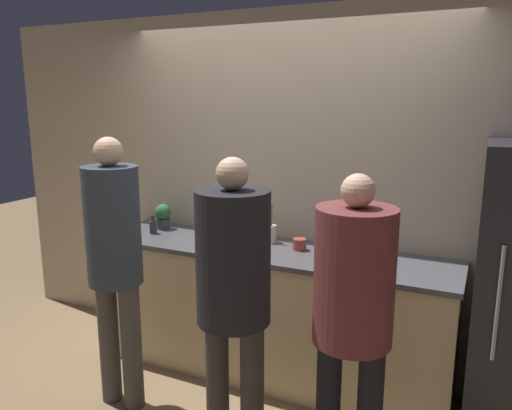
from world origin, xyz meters
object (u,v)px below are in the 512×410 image
Objects in this scene: utensil_crock at (270,233)px; person_center at (233,281)px; fruit_bowl at (220,234)px; person_right at (353,301)px; cup_red at (300,244)px; potted_plant at (163,215)px; person_left at (114,252)px; bottle_dark at (153,226)px; bottle_red at (331,252)px; bottle_clear at (239,237)px.

person_center is at bearing -77.03° from utensil_crock.
person_right is at bearing -33.32° from fruit_bowl.
potted_plant reaches higher than cup_red.
person_left is at bearing -126.47° from utensil_crock.
cup_red is (1.18, 0.08, -0.02)m from bottle_dark.
bottle_red is 1.48m from potted_plant.
person_right is at bearing -54.59° from cup_red.
person_center reaches higher than bottle_dark.
utensil_crock is at bearing 0.72° from potted_plant.
person_right reaches higher than cup_red.
utensil_crock is at bearing 102.97° from person_center.
person_center is at bearing -111.40° from bottle_red.
potted_plant is at bearing -179.28° from utensil_crock.
bottle_clear is 1.02× the size of potted_plant.
bottle_dark is (-0.92, -0.16, -0.02)m from utensil_crock.
person_center is 0.93m from cup_red.
cup_red is at bearing 41.50° from person_left.
utensil_crock reaches higher than bottle_red.
person_right reaches higher than potted_plant.
bottle_clear reaches higher than bottle_red.
person_left is at bearing -151.29° from bottle_red.
cup_red is at bearing 88.42° from person_center.
bottle_red is 1.76× the size of cup_red.
potted_plant is (-0.01, 0.15, 0.05)m from bottle_dark.
bottle_clear reaches higher than fruit_bowl.
bottle_red is (1.20, 0.66, -0.03)m from person_left.
bottle_clear is 0.43m from cup_red.
bottle_red is at bearing -8.92° from potted_plant.
bottle_dark is at bearing 176.96° from bottle_red.
person_left reaches higher than bottle_clear.
bottle_dark is 1.18m from cup_red.
person_left is at bearing -73.14° from potted_plant.
person_left reaches higher than cup_red.
person_right is at bearing -64.83° from bottle_red.
person_center reaches higher than utensil_crock.
person_center is 10.32× the size of bottle_red.
person_center is at bearing -91.58° from cup_red.
potted_plant is (-1.47, 0.23, 0.04)m from bottle_red.
person_right reaches higher than fruit_bowl.
person_right is 1.43m from fruit_bowl.
cup_red is (0.26, -0.08, -0.03)m from utensil_crock.
person_left is at bearing -70.81° from bottle_dark.
person_center reaches higher than potted_plant.
utensil_crock is (-0.85, 0.91, 0.02)m from person_right.
fruit_bowl is at bearing 146.68° from person_right.
utensil_crock is at bearing 162.37° from cup_red.
person_left is 1.12m from utensil_crock.
bottle_dark is at bearing -169.83° from utensil_crock.
bottle_red is at bearing -3.04° from bottle_dark.
person_right is 9.98× the size of bottle_red.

